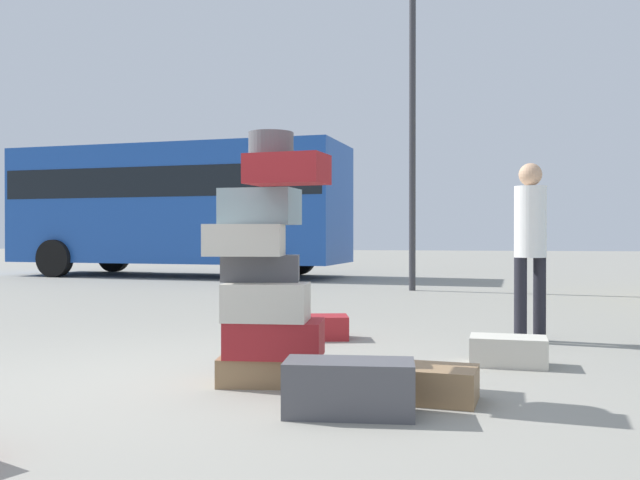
# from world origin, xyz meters

# --- Properties ---
(ground_plane) EXTENTS (80.00, 80.00, 0.00)m
(ground_plane) POSITION_xyz_m (0.00, 0.00, 0.00)
(ground_plane) COLOR gray
(suitcase_tower) EXTENTS (0.89, 0.78, 1.72)m
(suitcase_tower) POSITION_xyz_m (0.36, 0.09, 0.73)
(suitcase_tower) COLOR olive
(suitcase_tower) RESTS_ON ground
(suitcase_brown_foreground_near) EXTENTS (0.57, 0.45, 0.21)m
(suitcase_brown_foreground_near) POSITION_xyz_m (1.50, -0.19, 0.11)
(suitcase_brown_foreground_near) COLOR olive
(suitcase_brown_foreground_near) RESTS_ON ground
(suitcase_cream_left_side) EXTENTS (0.61, 0.40, 0.23)m
(suitcase_cream_left_side) POSITION_xyz_m (2.05, 1.08, 0.11)
(suitcase_cream_left_side) COLOR beige
(suitcase_cream_left_side) RESTS_ON ground
(suitcase_maroon_right_side) EXTENTS (0.76, 0.52, 0.23)m
(suitcase_maroon_right_side) POSITION_xyz_m (0.28, 2.13, 0.11)
(suitcase_maroon_right_side) COLOR maroon
(suitcase_maroon_right_side) RESTS_ON ground
(suitcase_charcoal_foreground_far) EXTENTS (0.76, 0.40, 0.31)m
(suitcase_charcoal_foreground_far) POSITION_xyz_m (1.04, -0.61, 0.16)
(suitcase_charcoal_foreground_far) COLOR #4C4C51
(suitcase_charcoal_foreground_far) RESTS_ON ground
(person_bearded_onlooker) EXTENTS (0.31, 0.30, 1.71)m
(person_bearded_onlooker) POSITION_xyz_m (2.36, 2.35, 1.02)
(person_bearded_onlooker) COLOR black
(person_bearded_onlooker) RESTS_ON ground
(parked_bus) EXTENTS (8.44, 3.37, 3.15)m
(parked_bus) POSITION_xyz_m (-4.93, 11.54, 1.83)
(parked_bus) COLOR #1E4CA5
(parked_bus) RESTS_ON ground
(lamp_post) EXTENTS (0.36, 0.36, 7.23)m
(lamp_post) POSITION_xyz_m (0.95, 8.17, 4.61)
(lamp_post) COLOR #333338
(lamp_post) RESTS_ON ground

